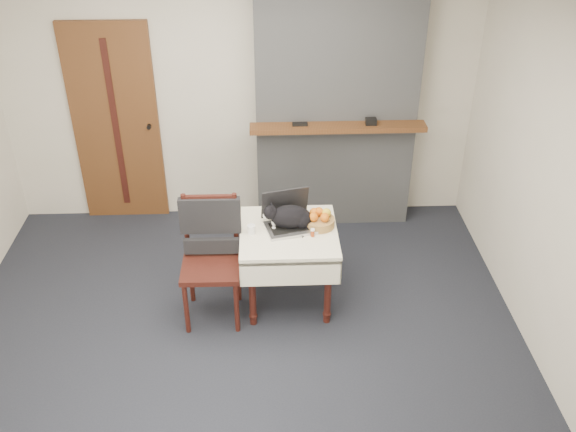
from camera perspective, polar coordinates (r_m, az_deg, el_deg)
name	(u,v)px	position (r m, az deg, el deg)	size (l,w,h in m)	color
ground	(240,341)	(5.17, -4.25, -11.06)	(4.50, 4.50, 0.00)	black
room_shell	(232,110)	(4.60, -4.99, 9.38)	(4.52, 4.01, 2.61)	beige
door	(116,125)	(6.44, -15.02, 7.81)	(0.82, 0.10, 2.00)	brown
chimney	(336,98)	(6.09, 4.30, 10.45)	(1.62, 0.48, 2.60)	gray
side_table	(289,242)	(5.20, 0.06, -2.36)	(0.78, 0.78, 0.70)	#38120F
laptop	(288,217)	(5.18, 0.01, -0.10)	(0.46, 0.42, 0.29)	#B7B7BC
cat	(291,217)	(5.13, 0.27, -0.10)	(0.47, 0.20, 0.23)	black
cream_jar	(251,229)	(5.10, -3.28, -1.19)	(0.07, 0.07, 0.07)	white
pill_bottle	(313,233)	(5.06, 2.20, -1.48)	(0.03, 0.03, 0.07)	#953412
fruit_basket	(319,220)	(5.18, 2.80, -0.33)	(0.25, 0.25, 0.14)	#A47342
desk_clutter	(309,228)	(5.17, 1.91, -1.05)	(0.13, 0.01, 0.01)	black
chair	(211,241)	(5.11, -6.88, -2.24)	(0.48, 0.47, 1.04)	#38120F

